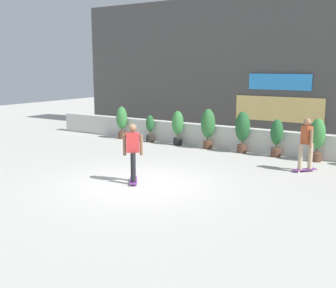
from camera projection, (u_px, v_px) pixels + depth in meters
name	position (u px, v px, depth m)	size (l,w,h in m)	color
ground_plane	(140.00, 183.00, 11.83)	(48.00, 48.00, 0.00)	#B2AFA8
planter_wall	(229.00, 138.00, 16.70)	(18.00, 0.40, 0.90)	beige
building_backdrop	(266.00, 67.00, 19.48)	(20.00, 2.08, 6.50)	#4C4947
potted_plant_0	(122.00, 120.00, 18.99)	(0.50, 0.50, 1.47)	brown
potted_plant_1	(150.00, 128.00, 18.19)	(0.36, 0.36, 1.18)	#2D2823
potted_plant_2	(178.00, 125.00, 17.39)	(0.49, 0.49, 1.45)	black
potted_plant_3	(208.00, 125.00, 16.61)	(0.57, 0.57, 1.61)	brown
potted_plant_4	(243.00, 129.00, 15.82)	(0.56, 0.56, 1.59)	brown
potted_plant_5	(277.00, 136.00, 15.14)	(0.46, 0.46, 1.38)	brown
potted_plant_6	(317.00, 137.00, 14.36)	(0.52, 0.52, 1.52)	brown
skater_far_left	(306.00, 142.00, 12.96)	(0.67, 0.74, 1.70)	#72338C
skater_mid_plaza	(133.00, 151.00, 11.69)	(0.64, 0.76, 1.70)	#72338C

